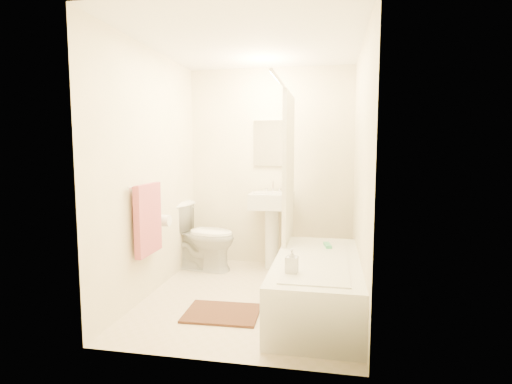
% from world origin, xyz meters
% --- Properties ---
extents(floor, '(2.40, 2.40, 0.00)m').
position_xyz_m(floor, '(0.00, 0.00, 0.00)').
color(floor, beige).
rests_on(floor, ground).
extents(ceiling, '(2.40, 2.40, 0.00)m').
position_xyz_m(ceiling, '(0.00, 0.00, 2.40)').
color(ceiling, white).
rests_on(ceiling, ground).
extents(wall_back, '(2.00, 0.02, 2.40)m').
position_xyz_m(wall_back, '(0.00, 1.20, 1.20)').
color(wall_back, beige).
rests_on(wall_back, ground).
extents(wall_left, '(0.02, 2.40, 2.40)m').
position_xyz_m(wall_left, '(-1.00, 0.00, 1.20)').
color(wall_left, beige).
rests_on(wall_left, ground).
extents(wall_right, '(0.02, 2.40, 2.40)m').
position_xyz_m(wall_right, '(1.00, 0.00, 1.20)').
color(wall_right, beige).
rests_on(wall_right, ground).
extents(mirror, '(0.40, 0.03, 0.55)m').
position_xyz_m(mirror, '(0.00, 1.18, 1.50)').
color(mirror, white).
rests_on(mirror, wall_back).
extents(curtain_rod, '(0.03, 1.70, 0.03)m').
position_xyz_m(curtain_rod, '(0.30, 0.10, 2.00)').
color(curtain_rod, silver).
rests_on(curtain_rod, wall_back).
extents(shower_curtain, '(0.04, 0.80, 1.55)m').
position_xyz_m(shower_curtain, '(0.30, 0.50, 1.22)').
color(shower_curtain, silver).
rests_on(shower_curtain, curtain_rod).
extents(towel_bar, '(0.02, 0.60, 0.02)m').
position_xyz_m(towel_bar, '(-0.96, -0.25, 1.10)').
color(towel_bar, silver).
rests_on(towel_bar, wall_left).
extents(towel, '(0.06, 0.45, 0.66)m').
position_xyz_m(towel, '(-0.93, -0.25, 0.78)').
color(towel, '#CC7266').
rests_on(towel, towel_bar).
extents(toilet_paper, '(0.11, 0.12, 0.12)m').
position_xyz_m(toilet_paper, '(-0.93, 0.12, 0.70)').
color(toilet_paper, white).
rests_on(toilet_paper, wall_left).
extents(toilet, '(0.86, 0.57, 0.79)m').
position_xyz_m(toilet, '(-0.75, 0.80, 0.39)').
color(toilet, white).
rests_on(toilet, floor).
extents(sink, '(0.52, 0.42, 1.00)m').
position_xyz_m(sink, '(0.06, 0.95, 0.50)').
color(sink, silver).
rests_on(sink, floor).
extents(bathtub, '(0.73, 1.67, 0.47)m').
position_xyz_m(bathtub, '(0.63, -0.20, 0.24)').
color(bathtub, silver).
rests_on(bathtub, floor).
extents(bath_mat, '(0.65, 0.50, 0.02)m').
position_xyz_m(bath_mat, '(-0.17, -0.45, 0.01)').
color(bath_mat, '#4D2D1F').
rests_on(bath_mat, floor).
extents(soap_bottle, '(0.10, 0.10, 0.20)m').
position_xyz_m(soap_bottle, '(0.45, -0.66, 0.57)').
color(soap_bottle, white).
rests_on(soap_bottle, bathtub).
extents(scrub_brush, '(0.09, 0.19, 0.04)m').
position_xyz_m(scrub_brush, '(0.72, 0.22, 0.49)').
color(scrub_brush, '#43AF70').
rests_on(scrub_brush, bathtub).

